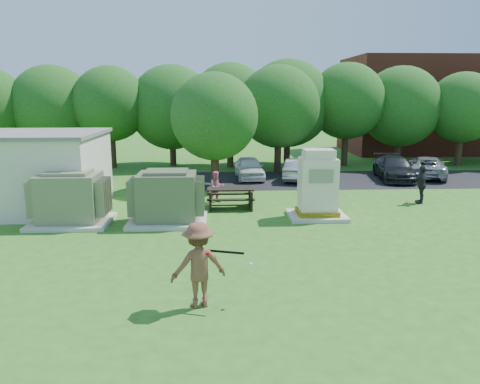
{
  "coord_description": "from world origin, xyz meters",
  "views": [
    {
      "loc": [
        -0.79,
        -13.27,
        4.92
      ],
      "look_at": [
        0.0,
        4.0,
        1.3
      ],
      "focal_mm": 35.0,
      "sensor_mm": 36.0,
      "label": 1
    }
  ],
  "objects_px": {
    "person_walking_right": "(421,184)",
    "car_dark": "(394,168)",
    "generator_cabinet": "(318,188)",
    "car_silver_a": "(299,169)",
    "batter": "(199,265)",
    "person_at_picnic": "(217,187)",
    "transformer_left": "(70,199)",
    "picnic_table": "(230,196)",
    "car_silver_b": "(427,167)",
    "car_white": "(249,168)",
    "transformer_right": "(167,198)"
  },
  "relations": [
    {
      "from": "car_white",
      "to": "person_at_picnic",
      "type": "bearing_deg",
      "value": -110.54
    },
    {
      "from": "person_at_picnic",
      "to": "car_silver_a",
      "type": "bearing_deg",
      "value": 27.68
    },
    {
      "from": "car_white",
      "to": "car_silver_a",
      "type": "distance_m",
      "value": 2.91
    },
    {
      "from": "generator_cabinet",
      "to": "person_at_picnic",
      "type": "xyz_separation_m",
      "value": [
        -4.07,
        2.87,
        -0.48
      ]
    },
    {
      "from": "picnic_table",
      "to": "car_silver_b",
      "type": "relative_size",
      "value": 0.45
    },
    {
      "from": "transformer_left",
      "to": "transformer_right",
      "type": "distance_m",
      "value": 3.7
    },
    {
      "from": "picnic_table",
      "to": "person_walking_right",
      "type": "height_order",
      "value": "person_walking_right"
    },
    {
      "from": "transformer_left",
      "to": "batter",
      "type": "relative_size",
      "value": 1.47
    },
    {
      "from": "transformer_right",
      "to": "car_dark",
      "type": "height_order",
      "value": "transformer_right"
    },
    {
      "from": "transformer_right",
      "to": "car_dark",
      "type": "bearing_deg",
      "value": 35.86
    },
    {
      "from": "transformer_right",
      "to": "car_silver_a",
      "type": "distance_m",
      "value": 11.23
    },
    {
      "from": "generator_cabinet",
      "to": "car_silver_a",
      "type": "xyz_separation_m",
      "value": [
        0.69,
        8.54,
        -0.58
      ]
    },
    {
      "from": "generator_cabinet",
      "to": "car_silver_b",
      "type": "bearing_deg",
      "value": 46.6
    },
    {
      "from": "person_walking_right",
      "to": "person_at_picnic",
      "type": "bearing_deg",
      "value": -78.73
    },
    {
      "from": "batter",
      "to": "car_silver_b",
      "type": "distance_m",
      "value": 21.39
    },
    {
      "from": "car_dark",
      "to": "car_silver_b",
      "type": "distance_m",
      "value": 2.34
    },
    {
      "from": "picnic_table",
      "to": "car_white",
      "type": "bearing_deg",
      "value": 79.84
    },
    {
      "from": "transformer_right",
      "to": "batter",
      "type": "distance_m",
      "value": 7.57
    },
    {
      "from": "transformer_right",
      "to": "person_walking_right",
      "type": "xyz_separation_m",
      "value": [
        11.28,
        2.84,
        -0.09
      ]
    },
    {
      "from": "transformer_left",
      "to": "car_dark",
      "type": "bearing_deg",
      "value": 29.06
    },
    {
      "from": "transformer_left",
      "to": "car_white",
      "type": "xyz_separation_m",
      "value": [
        7.51,
        9.57,
        -0.32
      ]
    },
    {
      "from": "car_silver_a",
      "to": "car_dark",
      "type": "bearing_deg",
      "value": -164.95
    },
    {
      "from": "batter",
      "to": "transformer_left",
      "type": "bearing_deg",
      "value": -71.28
    },
    {
      "from": "person_walking_right",
      "to": "car_dark",
      "type": "relative_size",
      "value": 0.38
    },
    {
      "from": "picnic_table",
      "to": "batter",
      "type": "distance_m",
      "value": 9.79
    },
    {
      "from": "transformer_left",
      "to": "car_dark",
      "type": "relative_size",
      "value": 0.64
    },
    {
      "from": "transformer_left",
      "to": "person_walking_right",
      "type": "bearing_deg",
      "value": 10.74
    },
    {
      "from": "transformer_right",
      "to": "person_walking_right",
      "type": "height_order",
      "value": "transformer_right"
    },
    {
      "from": "transformer_left",
      "to": "batter",
      "type": "distance_m",
      "value": 9.06
    },
    {
      "from": "car_silver_a",
      "to": "car_silver_b",
      "type": "relative_size",
      "value": 0.85
    },
    {
      "from": "person_at_picnic",
      "to": "car_silver_a",
      "type": "relative_size",
      "value": 0.38
    },
    {
      "from": "car_dark",
      "to": "car_silver_a",
      "type": "bearing_deg",
      "value": -172.93
    },
    {
      "from": "picnic_table",
      "to": "batter",
      "type": "xyz_separation_m",
      "value": [
        -0.99,
        -9.72,
        0.47
      ]
    },
    {
      "from": "generator_cabinet",
      "to": "batter",
      "type": "xyz_separation_m",
      "value": [
        -4.46,
        -7.9,
        -0.2
      ]
    },
    {
      "from": "person_at_picnic",
      "to": "car_white",
      "type": "xyz_separation_m",
      "value": [
        1.91,
        6.21,
        -0.09
      ]
    },
    {
      "from": "transformer_left",
      "to": "picnic_table",
      "type": "height_order",
      "value": "transformer_left"
    },
    {
      "from": "person_walking_right",
      "to": "car_dark",
      "type": "height_order",
      "value": "person_walking_right"
    },
    {
      "from": "car_silver_a",
      "to": "car_dark",
      "type": "height_order",
      "value": "car_dark"
    },
    {
      "from": "batter",
      "to": "person_walking_right",
      "type": "xyz_separation_m",
      "value": [
        9.76,
        10.25,
        -0.15
      ]
    },
    {
      "from": "picnic_table",
      "to": "car_silver_b",
      "type": "distance_m",
      "value": 14.04
    },
    {
      "from": "generator_cabinet",
      "to": "car_silver_b",
      "type": "relative_size",
      "value": 0.61
    },
    {
      "from": "picnic_table",
      "to": "car_silver_a",
      "type": "bearing_deg",
      "value": 58.26
    },
    {
      "from": "transformer_right",
      "to": "car_silver_a",
      "type": "relative_size",
      "value": 0.77
    },
    {
      "from": "generator_cabinet",
      "to": "car_white",
      "type": "xyz_separation_m",
      "value": [
        -2.16,
        9.08,
        -0.57
      ]
    },
    {
      "from": "batter",
      "to": "car_silver_a",
      "type": "distance_m",
      "value": 17.23
    },
    {
      "from": "transformer_right",
      "to": "car_dark",
      "type": "relative_size",
      "value": 0.64
    },
    {
      "from": "car_silver_a",
      "to": "batter",
      "type": "bearing_deg",
      "value": 89.06
    },
    {
      "from": "person_at_picnic",
      "to": "car_silver_a",
      "type": "xyz_separation_m",
      "value": [
        4.76,
        5.67,
        -0.1
      ]
    },
    {
      "from": "transformer_right",
      "to": "picnic_table",
      "type": "xyz_separation_m",
      "value": [
        2.51,
        2.31,
        -0.42
      ]
    },
    {
      "from": "batter",
      "to": "car_silver_a",
      "type": "bearing_deg",
      "value": -123.78
    }
  ]
}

